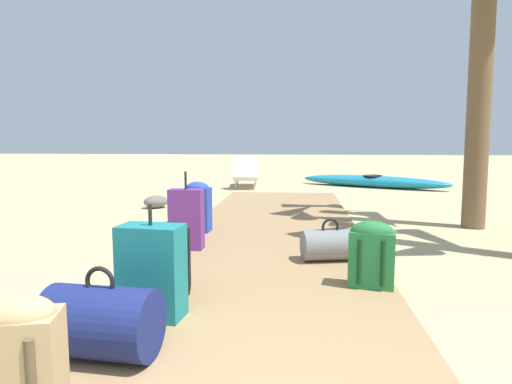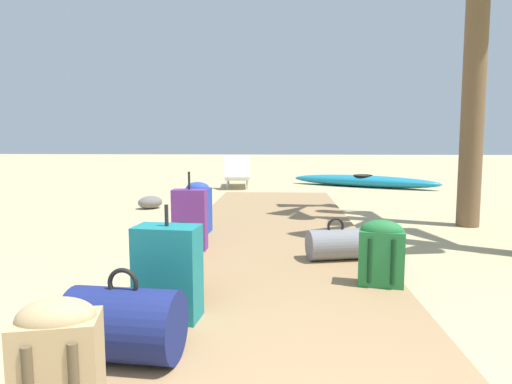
% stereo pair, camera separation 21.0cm
% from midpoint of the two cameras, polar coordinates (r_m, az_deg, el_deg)
% --- Properties ---
extents(ground_plane, '(60.00, 60.00, 0.00)m').
position_cam_midpoint_polar(ground_plane, '(4.35, 0.50, -9.28)').
color(ground_plane, tan).
extents(boardwalk, '(2.13, 8.55, 0.08)m').
position_cam_midpoint_polar(boardwalk, '(5.17, 0.94, -6.21)').
color(boardwalk, '#9E7A51').
rests_on(boardwalk, ground).
extents(backpack_green, '(0.37, 0.25, 0.51)m').
position_cam_midpoint_polar(backpack_green, '(3.53, 14.22, -7.43)').
color(backpack_green, '#237538').
rests_on(backpack_green, boardwalk).
extents(suitcase_teal, '(0.42, 0.27, 0.73)m').
position_cam_midpoint_polar(suitcase_teal, '(2.88, -13.40, -10.10)').
color(suitcase_teal, '#197A7F').
rests_on(suitcase_teal, boardwalk).
extents(suitcase_purple, '(0.35, 0.18, 0.80)m').
position_cam_midpoint_polar(suitcase_purple, '(4.57, -9.86, -3.54)').
color(suitcase_purple, '#6B2D84').
rests_on(suitcase_purple, boardwalk).
extents(duffel_bag_grey, '(0.56, 0.39, 0.40)m').
position_cam_midpoint_polar(duffel_bag_grey, '(4.22, 8.80, -6.69)').
color(duffel_bag_grey, slate).
rests_on(duffel_bag_grey, boardwalk).
extents(backpack_tan, '(0.32, 0.26, 0.58)m').
position_cam_midpoint_polar(backpack_tan, '(1.86, -27.29, -20.30)').
color(backpack_tan, tan).
rests_on(backpack_tan, boardwalk).
extents(backpack_black, '(0.32, 0.29, 0.52)m').
position_cam_midpoint_polar(backpack_black, '(3.34, -11.39, -8.07)').
color(backpack_black, black).
rests_on(backpack_black, boardwalk).
extents(duffel_bag_navy, '(0.60, 0.42, 0.49)m').
position_cam_midpoint_polar(duffel_bag_navy, '(2.48, -19.07, -15.86)').
color(duffel_bag_navy, navy).
rests_on(duffel_bag_navy, boardwalk).
extents(backpack_blue, '(0.32, 0.27, 0.61)m').
position_cam_midpoint_polar(backpack_blue, '(5.41, -8.62, -1.78)').
color(backpack_blue, '#2847B7').
rests_on(backpack_blue, boardwalk).
extents(lounge_chair, '(0.74, 1.58, 0.80)m').
position_cam_midpoint_polar(lounge_chair, '(11.04, -2.96, 2.29)').
color(lounge_chair, white).
rests_on(lounge_chair, ground).
extents(kayak, '(3.63, 2.18, 0.30)m').
position_cam_midpoint_polar(kayak, '(11.46, 13.15, 1.40)').
color(kayak, teal).
rests_on(kayak, ground).
extents(rock_left_far, '(0.54, 0.53, 0.22)m').
position_cam_midpoint_polar(rock_left_far, '(7.93, -14.25, -1.30)').
color(rock_left_far, slate).
rests_on(rock_left_far, ground).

